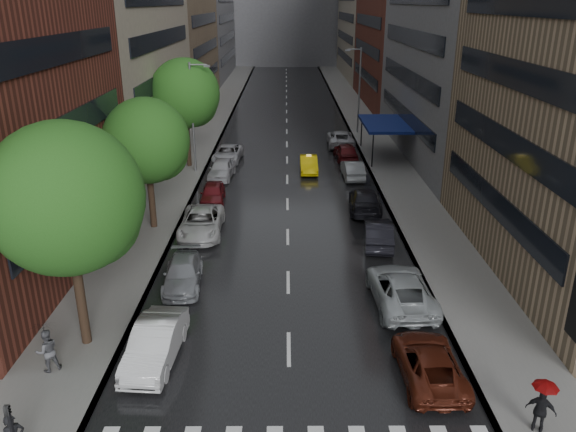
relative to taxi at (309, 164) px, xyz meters
The scene contains 15 objects.
ground 30.24m from the taxi, 93.49° to the right, with size 220.00×220.00×0.00m, color gray.
road 19.92m from the taxi, 95.30° to the left, with size 14.00×140.00×0.01m, color black.
sidewalk_left 22.60m from the taxi, 118.68° to the left, with size 4.00×140.00×0.15m, color gray.
sidewalk_right 21.08m from the taxi, 70.14° to the left, with size 4.00×140.00×0.15m, color gray.
tree_near 28.46m from the taxi, 112.03° to the right, with size 6.05×6.05×9.64m.
tree_mid 17.24m from the taxi, 129.32° to the right, with size 5.27×5.27×8.40m.
tree_far 12.00m from the taxi, behind, with size 5.88×5.88×9.37m.
taxi is the anchor object (origin of this frame).
parked_cars_left 12.97m from the taxi, 123.94° to the right, with size 2.74×35.48×1.60m.
parked_cars_right 10.01m from the taxi, 69.17° to the right, with size 2.88×42.52×1.60m.
ped_black_umbrella 29.97m from the taxi, 112.01° to the right, with size 1.10×1.04×2.09m.
ped_red_umbrella 31.86m from the taxi, 78.17° to the right, with size 1.05×0.83×2.01m.
street_lamp_left 10.45m from the taxi, behind, with size 1.74×0.22×9.00m.
street_lamp_right 16.49m from the taxi, 68.36° to the left, with size 1.74×0.22×9.00m.
awning 8.96m from the taxi, 34.01° to the left, with size 4.00×8.00×3.12m.
Camera 1 is at (-0.11, -16.04, 13.74)m, focal length 35.00 mm.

